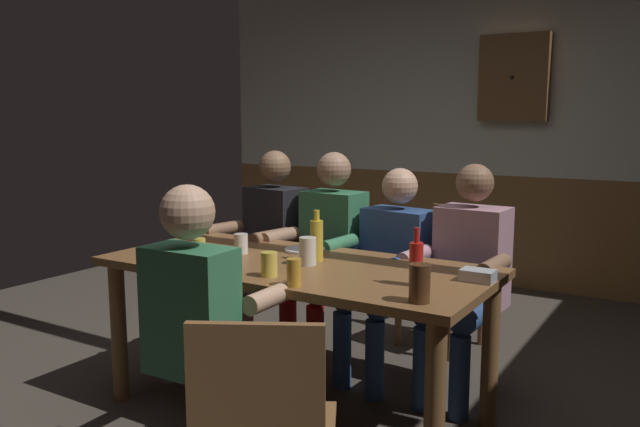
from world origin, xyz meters
The scene contains 23 objects.
ground_plane centered at (0.00, 0.00, 0.00)m, with size 6.82×6.82×0.00m, color #423A33.
back_wall_upper centered at (0.00, 2.90, 1.82)m, with size 5.35×0.12×1.72m, color beige.
back_wall_wainscot centered at (0.00, 2.90, 0.48)m, with size 5.35×0.12×0.96m, color brown.
dining_table centered at (0.00, -0.13, 0.66)m, with size 1.87×0.85×0.76m.
person_0 centered at (-0.64, 0.52, 0.68)m, with size 0.53×0.57×1.25m.
person_1 centered at (-0.22, 0.52, 0.68)m, with size 0.51×0.53×1.25m.
person_2 centered at (0.20, 0.51, 0.64)m, with size 0.57×0.57×1.17m.
person_3 centered at (0.63, 0.51, 0.66)m, with size 0.51×0.55×1.21m.
person_4 centered at (0.00, -0.78, 0.66)m, with size 0.50×0.51×1.20m.
chair_empty_near_left centered at (0.27, 1.23, 0.48)m, with size 0.52×0.52×0.88m.
table_candle centered at (-0.53, -0.49, 0.80)m, with size 0.04×0.04×0.08m, color #F9E08C.
condiment_caddy centered at (0.86, -0.03, 0.79)m, with size 0.14×0.10×0.05m, color #B2B7BC.
plate_0 centered at (-0.10, 0.11, 0.77)m, with size 0.21×0.21×0.01m, color white.
bottle_0 centered at (0.07, -0.05, 0.87)m, with size 0.06×0.06×0.25m.
bottle_1 centered at (0.66, -0.23, 0.86)m, with size 0.06×0.06×0.24m.
bottle_2 centered at (-0.77, -0.01, 0.85)m, with size 0.06×0.06×0.23m.
pint_glass_0 centered at (0.77, -0.45, 0.83)m, with size 0.08×0.08×0.15m, color #4C2D19.
pint_glass_1 centered at (-0.31, -0.47, 0.83)m, with size 0.06×0.06×0.14m, color #E5C64C.
pint_glass_2 centered at (0.24, -0.50, 0.82)m, with size 0.06×0.06×0.12m, color gold.
pint_glass_3 centered at (-0.35, -0.10, 0.81)m, with size 0.07×0.07×0.10m, color white.
pint_glass_4 centered at (0.05, -0.42, 0.81)m, with size 0.07×0.07×0.11m, color #E5C64C.
pint_glass_5 centered at (0.08, -0.14, 0.83)m, with size 0.08×0.08×0.13m, color white.
wall_dart_cabinet centered at (0.22, 2.77, 1.77)m, with size 0.56×0.15×0.70m.
Camera 1 is at (1.68, -2.64, 1.45)m, focal length 36.15 mm.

